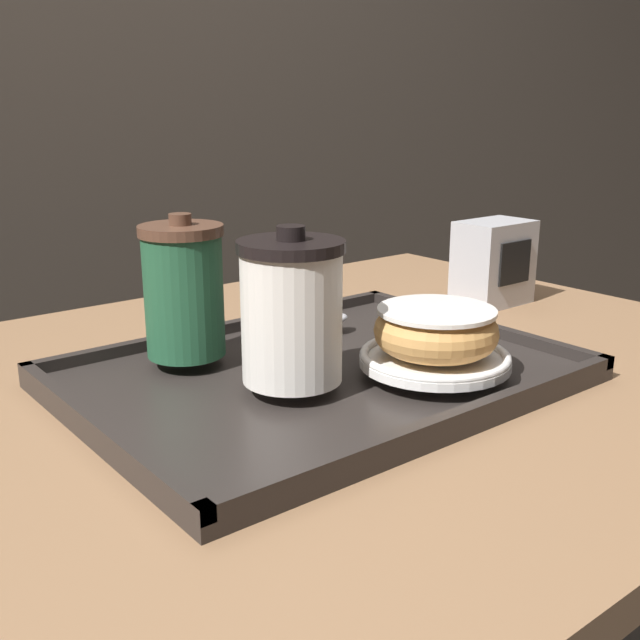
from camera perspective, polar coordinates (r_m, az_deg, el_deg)
cafe_table at (r=0.83m, az=-0.21°, el=-14.55°), size 1.04×0.78×0.75m
serving_tray at (r=0.73m, az=0.00°, el=-4.29°), size 0.46×0.34×0.02m
coffee_cup_front at (r=0.65m, az=-2.17°, el=0.73°), size 0.09×0.09×0.14m
coffee_cup_rear at (r=0.73m, az=-10.34°, el=2.26°), size 0.08×0.08×0.14m
plate_with_chocolate_donut at (r=0.71m, az=8.73°, el=-2.89°), size 0.14×0.14×0.01m
donut_chocolate_glazed at (r=0.70m, az=8.83°, el=-0.74°), size 0.12×0.12×0.04m
spoon at (r=0.82m, az=0.17°, el=-0.25°), size 0.15×0.04×0.01m
napkin_dispenser at (r=1.03m, az=13.09°, el=4.28°), size 0.10×0.07×0.11m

